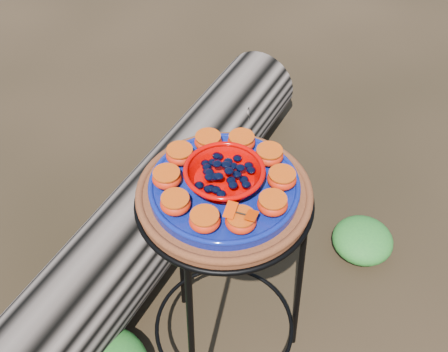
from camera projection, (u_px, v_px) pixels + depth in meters
ground at (224, 349)px, 1.76m from camera, size 60.00×60.00×0.00m
plant_stand at (224, 287)px, 1.51m from camera, size 0.44×0.44×0.70m
terracotta_saucer at (224, 196)px, 1.24m from camera, size 0.38×0.38×0.03m
cobalt_plate at (224, 187)px, 1.22m from camera, size 0.33×0.33×0.02m
red_bowl at (224, 177)px, 1.20m from camera, size 0.16×0.16×0.05m
glass_gems at (224, 165)px, 1.18m from camera, size 0.13×0.13×0.02m
orange_half_0 at (241, 221)px, 1.12m from camera, size 0.06×0.06×0.04m
orange_half_1 at (272, 204)px, 1.15m from camera, size 0.06×0.06×0.04m
orange_half_2 at (282, 179)px, 1.20m from camera, size 0.06×0.06×0.04m
orange_half_3 at (269, 155)px, 1.25m from camera, size 0.06×0.06×0.04m
orange_half_4 at (241, 142)px, 1.29m from camera, size 0.06×0.06×0.04m
orange_half_5 at (208, 142)px, 1.29m from camera, size 0.06×0.06×0.04m
orange_half_6 at (180, 155)px, 1.26m from camera, size 0.06×0.06×0.04m
orange_half_7 at (167, 178)px, 1.21m from camera, size 0.06×0.06×0.04m
orange_half_8 at (175, 203)px, 1.15m from camera, size 0.06×0.06×0.04m
orange_half_9 at (205, 220)px, 1.12m from camera, size 0.06×0.06×0.04m
butterfly at (241, 213)px, 1.10m from camera, size 0.09×0.09×0.01m
driftwood_log at (161, 204)px, 1.97m from camera, size 1.67×1.06×0.31m
foliage_right at (363, 239)px, 1.99m from camera, size 0.22×0.22×0.11m
foliage_back at (117, 263)px, 1.90m from camera, size 0.29×0.29×0.14m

